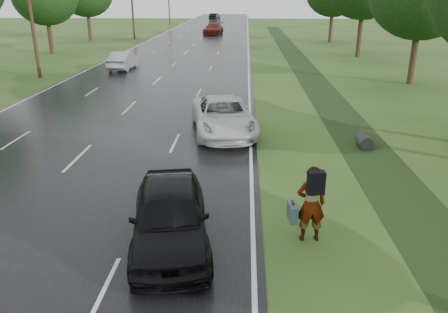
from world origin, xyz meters
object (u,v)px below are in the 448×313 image
Objects in this scene: dark_sedan at (170,216)px; silver_sedan at (123,60)px; pedestrian at (310,203)px; white_pickup at (223,116)px.

silver_sedan is (-8.46, 27.04, -0.06)m from dark_sedan.
pedestrian is 3.56m from dark_sedan.
silver_sedan is (-11.99, 26.61, -0.28)m from pedestrian.
silver_sedan is at bearing -71.57° from pedestrian.
white_pickup is 1.20× the size of dark_sedan.
white_pickup is at bearing 119.44° from silver_sedan.
dark_sedan is 1.05× the size of silver_sedan.
white_pickup is 19.80m from silver_sedan.
dark_sedan reaches higher than white_pickup.
pedestrian reaches higher than white_pickup.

